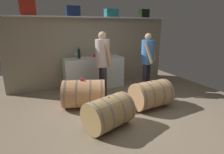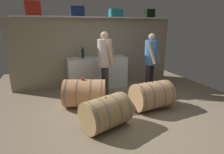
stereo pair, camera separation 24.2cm
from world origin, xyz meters
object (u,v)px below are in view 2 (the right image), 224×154
work_cabinet (97,72)px  red_funnel (98,55)px  toolcase_red (33,8)px  wine_barrel_flank (152,95)px  toolcase_navy (77,11)px  toolcase_teal (116,13)px  tasting_cup (82,79)px  visitor_tasting (105,58)px  wine_glass (80,54)px  winemaker_pouring (151,57)px  toolcase_black (149,13)px  wine_barrel_near (85,93)px  wine_barrel_far (106,112)px  wine_bottle_dark (83,53)px  wine_bottle_clear (113,51)px

work_cabinet → red_funnel: bearing=60.6°
toolcase_red → wine_barrel_flank: 3.63m
toolcase_navy → toolcase_teal: 1.12m
toolcase_navy → work_cabinet: (0.47, -0.20, -1.72)m
tasting_cup → visitor_tasting: 0.86m
work_cabinet → wine_glass: size_ratio=12.18×
winemaker_pouring → visitor_tasting: bearing=-40.6°
toolcase_black → wine_barrel_near: toolcase_black is taller
winemaker_pouring → tasting_cup: bearing=-27.3°
work_cabinet → toolcase_black: bearing=6.4°
wine_barrel_far → wine_barrel_flank: (1.20, 0.41, 0.01)m
wine_bottle_dark → wine_glass: size_ratio=2.19×
wine_barrel_near → tasting_cup: 0.34m
toolcase_black → work_cabinet: 2.48m
wine_bottle_dark → wine_barrel_near: 1.48m
work_cabinet → red_funnel: (0.07, 0.12, 0.50)m
work_cabinet → wine_barrel_near: size_ratio=1.59×
toolcase_black → wine_glass: size_ratio=2.18×
toolcase_teal → wine_glass: size_ratio=2.66×
tasting_cup → winemaker_pouring: bearing=10.7°
wine_bottle_clear → work_cabinet: bearing=-160.8°
wine_barrel_far → toolcase_teal: bearing=46.0°
wine_barrel_near → visitor_tasting: visitor_tasting is taller
toolcase_black → wine_bottle_dark: size_ratio=1.00×
work_cabinet → red_funnel: red_funnel is taller
toolcase_teal → wine_bottle_clear: 1.13m
toolcase_black → wine_bottle_clear: 1.67m
toolcase_red → toolcase_navy: size_ratio=1.01×
toolcase_navy → visitor_tasting: toolcase_navy is taller
red_funnel → wine_barrel_flank: bearing=-71.5°
wine_barrel_near → wine_barrel_flank: size_ratio=1.20×
work_cabinet → visitor_tasting: visitor_tasting is taller
toolcase_black → wine_bottle_dark: (-2.19, -0.17, -1.11)m
wine_bottle_clear → tasting_cup: size_ratio=4.63×
toolcase_teal → work_cabinet: 1.83m
toolcase_red → work_cabinet: 2.37m
wine_glass → wine_barrel_flank: (1.20, -1.97, -0.69)m
wine_glass → visitor_tasting: size_ratio=0.09×
wine_bottle_dark → toolcase_teal: bearing=9.3°
toolcase_black → wine_glass: bearing=178.2°
wine_bottle_clear → wine_barrel_flank: wine_bottle_clear is taller
toolcase_red → toolcase_teal: toolcase_red is taller
toolcase_navy → toolcase_black: (2.25, 0.00, -0.01)m
toolcase_red → toolcase_navy: bearing=1.5°
wine_barrel_far → tasting_cup: 1.10m
wine_barrel_far → wine_barrel_flank: wine_barrel_flank is taller
toolcase_red → winemaker_pouring: toolcase_red is taller
toolcase_black → wine_bottle_dark: toolcase_black is taller
wine_bottle_clear → visitor_tasting: visitor_tasting is taller
toolcase_black → wine_bottle_clear: toolcase_black is taller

